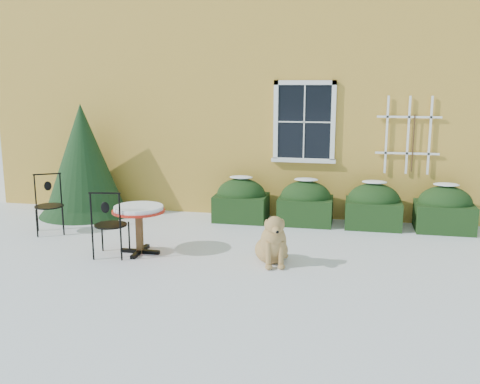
% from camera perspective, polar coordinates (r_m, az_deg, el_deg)
% --- Properties ---
extents(ground, '(80.00, 80.00, 0.00)m').
position_cam_1_polar(ground, '(8.45, -1.40, -7.32)').
color(ground, white).
rests_on(ground, ground).
extents(house, '(12.40, 8.40, 6.40)m').
position_cam_1_polar(house, '(14.91, 4.85, 13.33)').
color(house, gold).
rests_on(house, ground).
extents(hedge_row, '(4.95, 0.80, 0.91)m').
position_cam_1_polar(hedge_row, '(10.59, 10.51, -1.37)').
color(hedge_row, black).
rests_on(hedge_row, ground).
extents(evergreen_shrub, '(1.92, 1.92, 2.32)m').
position_cam_1_polar(evergreen_shrub, '(11.67, -16.32, 2.21)').
color(evergreen_shrub, black).
rests_on(evergreen_shrub, ground).
extents(bistro_table, '(0.85, 0.85, 0.79)m').
position_cam_1_polar(bistro_table, '(8.78, -10.75, -2.32)').
color(bistro_table, black).
rests_on(bistro_table, ground).
extents(patio_chair_near, '(0.55, 0.54, 1.09)m').
position_cam_1_polar(patio_chair_near, '(8.74, -13.73, -3.29)').
color(patio_chair_near, black).
rests_on(patio_chair_near, ground).
extents(patio_chair_far, '(0.66, 0.66, 1.09)m').
position_cam_1_polar(patio_chair_far, '(10.49, -19.71, -1.19)').
color(patio_chair_far, black).
rests_on(patio_chair_far, ground).
extents(dog, '(0.66, 0.92, 0.82)m').
position_cam_1_polar(dog, '(8.20, 3.52, -5.50)').
color(dog, tan).
rests_on(dog, ground).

